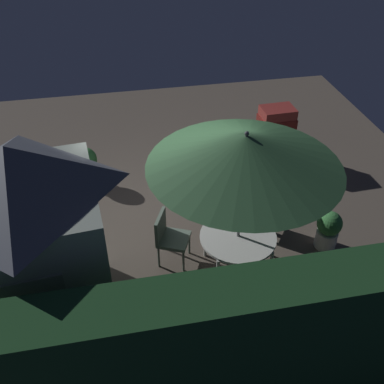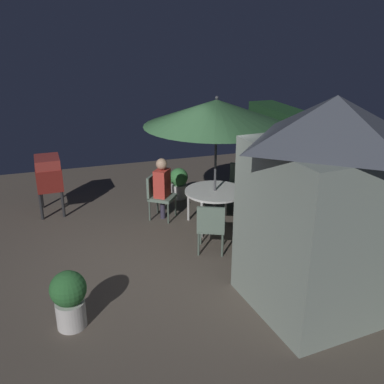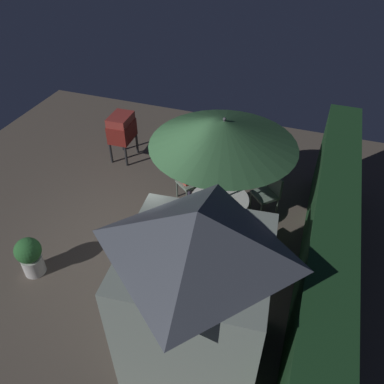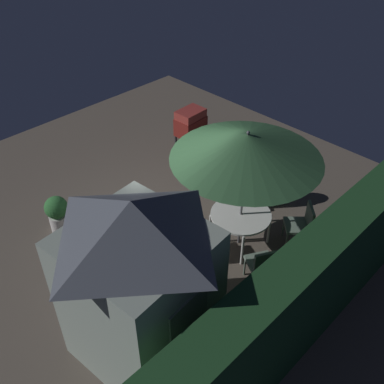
{
  "view_description": "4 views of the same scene",
  "coord_description": "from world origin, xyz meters",
  "px_view_note": "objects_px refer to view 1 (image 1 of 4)",
  "views": [
    {
      "loc": [
        0.72,
        6.19,
        5.29
      ],
      "look_at": [
        -0.35,
        0.75,
        1.07
      ],
      "focal_mm": 41.9,
      "sensor_mm": 36.0,
      "label": 1
    },
    {
      "loc": [
        6.19,
        -1.25,
        3.64
      ],
      "look_at": [
        -0.43,
        0.9,
        0.95
      ],
      "focal_mm": 40.14,
      "sensor_mm": 36.0,
      "label": 2
    },
    {
      "loc": [
        4.7,
        2.89,
        5.58
      ],
      "look_at": [
        -0.66,
        1.01,
        0.96
      ],
      "focal_mm": 35.95,
      "sensor_mm": 36.0,
      "label": 3
    },
    {
      "loc": [
        4.16,
        5.25,
        6.08
      ],
      "look_at": [
        -0.32,
        0.8,
        1.19
      ],
      "focal_mm": 41.02,
      "sensor_mm": 36.0,
      "label": 4
    }
  ],
  "objects_px": {
    "chair_near_shed": "(262,203)",
    "chair_far_side": "(169,235)",
    "person_in_red": "(262,193)",
    "patio_table": "(238,239)",
    "patio_umbrella": "(245,151)",
    "garden_shed": "(33,246)",
    "chair_toward_hedge": "(218,301)",
    "potted_plant_by_shed": "(86,165)",
    "potted_plant_by_grill": "(328,229)",
    "bbq_grill": "(276,124)",
    "chair_toward_house": "(310,279)"
  },
  "relations": [
    {
      "from": "person_in_red",
      "to": "patio_table",
      "type": "bearing_deg",
      "value": 52.95
    },
    {
      "from": "patio_umbrella",
      "to": "potted_plant_by_shed",
      "type": "bearing_deg",
      "value": -51.44
    },
    {
      "from": "person_in_red",
      "to": "chair_near_shed",
      "type": "bearing_deg",
      "value": -127.05
    },
    {
      "from": "chair_toward_house",
      "to": "potted_plant_by_grill",
      "type": "relative_size",
      "value": 1.29
    },
    {
      "from": "potted_plant_by_shed",
      "to": "person_in_red",
      "type": "height_order",
      "value": "person_in_red"
    },
    {
      "from": "garden_shed",
      "to": "potted_plant_by_shed",
      "type": "xyz_separation_m",
      "value": [
        -0.51,
        -3.28,
        -1.04
      ]
    },
    {
      "from": "chair_near_shed",
      "to": "potted_plant_by_shed",
      "type": "xyz_separation_m",
      "value": [
        2.96,
        -1.89,
        -0.09
      ]
    },
    {
      "from": "patio_table",
      "to": "potted_plant_by_shed",
      "type": "distance_m",
      "value": 3.62
    },
    {
      "from": "patio_umbrella",
      "to": "bbq_grill",
      "type": "distance_m",
      "value": 3.67
    },
    {
      "from": "potted_plant_by_grill",
      "to": "bbq_grill",
      "type": "bearing_deg",
      "value": -90.59
    },
    {
      "from": "chair_far_side",
      "to": "patio_umbrella",
      "type": "bearing_deg",
      "value": 156.04
    },
    {
      "from": "chair_far_side",
      "to": "person_in_red",
      "type": "relative_size",
      "value": 0.71
    },
    {
      "from": "chair_near_shed",
      "to": "bbq_grill",
      "type": "bearing_deg",
      "value": -114.74
    },
    {
      "from": "patio_table",
      "to": "chair_toward_house",
      "type": "xyz_separation_m",
      "value": [
        -0.82,
        0.84,
        -0.15
      ]
    },
    {
      "from": "bbq_grill",
      "to": "person_in_red",
      "type": "bearing_deg",
      "value": 64.82
    },
    {
      "from": "potted_plant_by_grill",
      "to": "person_in_red",
      "type": "bearing_deg",
      "value": -32.82
    },
    {
      "from": "bbq_grill",
      "to": "chair_toward_house",
      "type": "xyz_separation_m",
      "value": [
        0.83,
        3.82,
        -0.33
      ]
    },
    {
      "from": "garden_shed",
      "to": "chair_near_shed",
      "type": "relative_size",
      "value": 3.21
    },
    {
      "from": "patio_umbrella",
      "to": "potted_plant_by_grill",
      "type": "xyz_separation_m",
      "value": [
        -1.62,
        -0.24,
        -1.84
      ]
    },
    {
      "from": "chair_toward_house",
      "to": "patio_umbrella",
      "type": "bearing_deg",
      "value": -45.69
    },
    {
      "from": "patio_table",
      "to": "bbq_grill",
      "type": "xyz_separation_m",
      "value": [
        -1.65,
        -2.98,
        0.18
      ]
    },
    {
      "from": "chair_far_side",
      "to": "bbq_grill",
      "type": "bearing_deg",
      "value": -136.04
    },
    {
      "from": "chair_near_shed",
      "to": "chair_far_side",
      "type": "relative_size",
      "value": 1.0
    },
    {
      "from": "bbq_grill",
      "to": "chair_near_shed",
      "type": "xyz_separation_m",
      "value": [
        0.94,
        2.05,
        -0.33
      ]
    },
    {
      "from": "chair_toward_hedge",
      "to": "chair_toward_house",
      "type": "distance_m",
      "value": 1.36
    },
    {
      "from": "potted_plant_by_shed",
      "to": "garden_shed",
      "type": "bearing_deg",
      "value": 81.08
    },
    {
      "from": "chair_toward_house",
      "to": "potted_plant_by_shed",
      "type": "distance_m",
      "value": 4.79
    },
    {
      "from": "garden_shed",
      "to": "patio_table",
      "type": "height_order",
      "value": "garden_shed"
    },
    {
      "from": "bbq_grill",
      "to": "garden_shed",
      "type": "bearing_deg",
      "value": 37.89
    },
    {
      "from": "chair_far_side",
      "to": "potted_plant_by_grill",
      "type": "xyz_separation_m",
      "value": [
        -2.61,
        0.2,
        -0.15
      ]
    },
    {
      "from": "potted_plant_by_grill",
      "to": "patio_umbrella",
      "type": "bearing_deg",
      "value": 8.5
    },
    {
      "from": "chair_far_side",
      "to": "chair_toward_hedge",
      "type": "distance_m",
      "value": 1.47
    },
    {
      "from": "chair_toward_hedge",
      "to": "garden_shed",
      "type": "bearing_deg",
      "value": -12.7
    },
    {
      "from": "chair_toward_hedge",
      "to": "chair_toward_house",
      "type": "height_order",
      "value": "same"
    },
    {
      "from": "patio_umbrella",
      "to": "bbq_grill",
      "type": "height_order",
      "value": "patio_umbrella"
    },
    {
      "from": "chair_toward_hedge",
      "to": "chair_toward_house",
      "type": "xyz_separation_m",
      "value": [
        -1.36,
        -0.12,
        0.0
      ]
    },
    {
      "from": "chair_toward_hedge",
      "to": "potted_plant_by_shed",
      "type": "height_order",
      "value": "chair_toward_hedge"
    },
    {
      "from": "patio_umbrella",
      "to": "chair_toward_house",
      "type": "distance_m",
      "value": 2.06
    },
    {
      "from": "chair_near_shed",
      "to": "person_in_red",
      "type": "height_order",
      "value": "person_in_red"
    },
    {
      "from": "bbq_grill",
      "to": "person_in_red",
      "type": "height_order",
      "value": "person_in_red"
    },
    {
      "from": "chair_near_shed",
      "to": "chair_toward_house",
      "type": "relative_size",
      "value": 1.0
    },
    {
      "from": "patio_table",
      "to": "person_in_red",
      "type": "bearing_deg",
      "value": -127.05
    },
    {
      "from": "garden_shed",
      "to": "chair_toward_hedge",
      "type": "xyz_separation_m",
      "value": [
        -2.23,
        0.5,
        -0.95
      ]
    },
    {
      "from": "chair_near_shed",
      "to": "chair_toward_house",
      "type": "bearing_deg",
      "value": 93.72
    },
    {
      "from": "potted_plant_by_grill",
      "to": "garden_shed",
      "type": "bearing_deg",
      "value": 9.02
    },
    {
      "from": "garden_shed",
      "to": "potted_plant_by_grill",
      "type": "bearing_deg",
      "value": -170.98
    },
    {
      "from": "chair_far_side",
      "to": "potted_plant_by_shed",
      "type": "height_order",
      "value": "chair_far_side"
    },
    {
      "from": "garden_shed",
      "to": "bbq_grill",
      "type": "height_order",
      "value": "garden_shed"
    },
    {
      "from": "garden_shed",
      "to": "chair_near_shed",
      "type": "distance_m",
      "value": 3.86
    },
    {
      "from": "chair_near_shed",
      "to": "chair_toward_hedge",
      "type": "height_order",
      "value": "same"
    }
  ]
}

